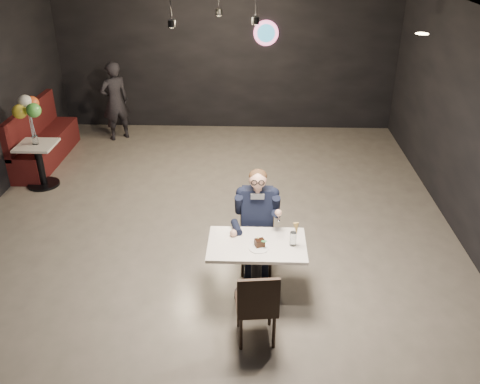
{
  "coord_description": "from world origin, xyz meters",
  "views": [
    {
      "loc": [
        0.64,
        -6.02,
        3.9
      ],
      "look_at": [
        0.46,
        -0.65,
        1.08
      ],
      "focal_mm": 38.0,
      "sensor_mm": 36.0,
      "label": 1
    }
  ],
  "objects_px": {
    "chair_near": "(256,303)",
    "seated_man": "(257,220)",
    "main_table": "(256,270)",
    "side_table": "(40,165)",
    "chair_far": "(257,238)",
    "booth_bench": "(43,134)",
    "passerby": "(115,101)",
    "balloon_vase": "(35,140)",
    "sundae_glass": "(293,239)"
  },
  "relations": [
    {
      "from": "chair_near",
      "to": "booth_bench",
      "type": "height_order",
      "value": "booth_bench"
    },
    {
      "from": "seated_man",
      "to": "chair_near",
      "type": "bearing_deg",
      "value": -90.0
    },
    {
      "from": "balloon_vase",
      "to": "seated_man",
      "type": "bearing_deg",
      "value": -31.79
    },
    {
      "from": "side_table",
      "to": "passerby",
      "type": "height_order",
      "value": "passerby"
    },
    {
      "from": "main_table",
      "to": "booth_bench",
      "type": "relative_size",
      "value": 0.52
    },
    {
      "from": "chair_far",
      "to": "booth_bench",
      "type": "relative_size",
      "value": 0.43
    },
    {
      "from": "booth_bench",
      "to": "balloon_vase",
      "type": "xyz_separation_m",
      "value": [
        0.3,
        -1.0,
        0.29
      ]
    },
    {
      "from": "chair_far",
      "to": "passerby",
      "type": "distance_m",
      "value": 5.28
    },
    {
      "from": "chair_far",
      "to": "seated_man",
      "type": "distance_m",
      "value": 0.26
    },
    {
      "from": "main_table",
      "to": "side_table",
      "type": "xyz_separation_m",
      "value": [
        -3.62,
        2.79,
        -0.0
      ]
    },
    {
      "from": "balloon_vase",
      "to": "passerby",
      "type": "relative_size",
      "value": 0.09
    },
    {
      "from": "seated_man",
      "to": "side_table",
      "type": "distance_m",
      "value": 4.27
    },
    {
      "from": "balloon_vase",
      "to": "passerby",
      "type": "distance_m",
      "value": 2.31
    },
    {
      "from": "side_table",
      "to": "passerby",
      "type": "xyz_separation_m",
      "value": [
        0.75,
        2.18,
        0.42
      ]
    },
    {
      "from": "balloon_vase",
      "to": "passerby",
      "type": "xyz_separation_m",
      "value": [
        0.75,
        2.18,
        -0.03
      ]
    },
    {
      "from": "main_table",
      "to": "side_table",
      "type": "relative_size",
      "value": 1.48
    },
    {
      "from": "seated_man",
      "to": "side_table",
      "type": "bearing_deg",
      "value": 148.21
    },
    {
      "from": "sundae_glass",
      "to": "balloon_vase",
      "type": "distance_m",
      "value": 4.9
    },
    {
      "from": "main_table",
      "to": "seated_man",
      "type": "bearing_deg",
      "value": 90.0
    },
    {
      "from": "chair_far",
      "to": "passerby",
      "type": "height_order",
      "value": "passerby"
    },
    {
      "from": "seated_man",
      "to": "passerby",
      "type": "bearing_deg",
      "value": 122.96
    },
    {
      "from": "main_table",
      "to": "chair_far",
      "type": "xyz_separation_m",
      "value": [
        0.0,
        0.55,
        0.09
      ]
    },
    {
      "from": "sundae_glass",
      "to": "passerby",
      "type": "bearing_deg",
      "value": 123.2
    },
    {
      "from": "chair_far",
      "to": "passerby",
      "type": "bearing_deg",
      "value": 122.96
    },
    {
      "from": "chair_far",
      "to": "balloon_vase",
      "type": "height_order",
      "value": "chair_far"
    },
    {
      "from": "chair_near",
      "to": "side_table",
      "type": "xyz_separation_m",
      "value": [
        -3.62,
        3.46,
        -0.09
      ]
    },
    {
      "from": "booth_bench",
      "to": "passerby",
      "type": "xyz_separation_m",
      "value": [
        1.05,
        1.18,
        0.26
      ]
    },
    {
      "from": "chair_near",
      "to": "balloon_vase",
      "type": "relative_size",
      "value": 6.28
    },
    {
      "from": "main_table",
      "to": "booth_bench",
      "type": "distance_m",
      "value": 5.45
    },
    {
      "from": "chair_far",
      "to": "booth_bench",
      "type": "height_order",
      "value": "booth_bench"
    },
    {
      "from": "chair_far",
      "to": "seated_man",
      "type": "relative_size",
      "value": 0.64
    },
    {
      "from": "booth_bench",
      "to": "side_table",
      "type": "bearing_deg",
      "value": -73.3
    },
    {
      "from": "chair_near",
      "to": "passerby",
      "type": "relative_size",
      "value": 0.58
    },
    {
      "from": "booth_bench",
      "to": "balloon_vase",
      "type": "bearing_deg",
      "value": -73.3
    },
    {
      "from": "main_table",
      "to": "seated_man",
      "type": "xyz_separation_m",
      "value": [
        0.0,
        0.55,
        0.34
      ]
    },
    {
      "from": "chair_near",
      "to": "seated_man",
      "type": "distance_m",
      "value": 1.24
    },
    {
      "from": "side_table",
      "to": "balloon_vase",
      "type": "relative_size",
      "value": 5.08
    },
    {
      "from": "chair_far",
      "to": "booth_bench",
      "type": "xyz_separation_m",
      "value": [
        -3.92,
        3.24,
        0.07
      ]
    },
    {
      "from": "seated_man",
      "to": "balloon_vase",
      "type": "bearing_deg",
      "value": 148.21
    },
    {
      "from": "balloon_vase",
      "to": "passerby",
      "type": "height_order",
      "value": "passerby"
    },
    {
      "from": "balloon_vase",
      "to": "sundae_glass",
      "type": "bearing_deg",
      "value": -35.01
    },
    {
      "from": "booth_bench",
      "to": "passerby",
      "type": "distance_m",
      "value": 1.6
    },
    {
      "from": "passerby",
      "to": "balloon_vase",
      "type": "bearing_deg",
      "value": 34.52
    },
    {
      "from": "chair_far",
      "to": "sundae_glass",
      "type": "xyz_separation_m",
      "value": [
        0.4,
        -0.57,
        0.37
      ]
    },
    {
      "from": "main_table",
      "to": "chair_near",
      "type": "height_order",
      "value": "chair_near"
    },
    {
      "from": "booth_bench",
      "to": "side_table",
      "type": "xyz_separation_m",
      "value": [
        0.3,
        -1.0,
        -0.16
      ]
    },
    {
      "from": "main_table",
      "to": "balloon_vase",
      "type": "xyz_separation_m",
      "value": [
        -3.62,
        2.79,
        0.45
      ]
    },
    {
      "from": "sundae_glass",
      "to": "booth_bench",
      "type": "relative_size",
      "value": 0.08
    },
    {
      "from": "passerby",
      "to": "chair_near",
      "type": "bearing_deg",
      "value": 80.41
    },
    {
      "from": "chair_far",
      "to": "sundae_glass",
      "type": "distance_m",
      "value": 0.79
    }
  ]
}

